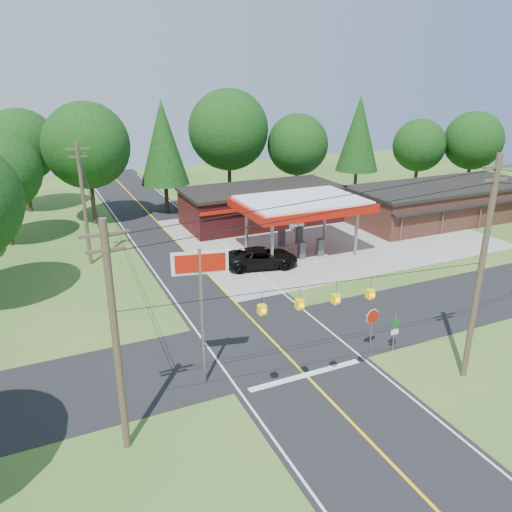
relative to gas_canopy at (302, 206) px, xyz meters
name	(u,v)px	position (x,y,z in m)	size (l,w,h in m)	color
ground	(275,344)	(-9.00, -13.00, -4.27)	(120.00, 120.00, 0.00)	#366122
main_highway	(275,343)	(-9.00, -13.00, -4.26)	(8.00, 120.00, 0.02)	black
cross_road	(275,343)	(-9.00, -13.00, -4.25)	(70.00, 7.00, 0.02)	black
lane_center_yellow	(275,343)	(-9.00, -13.00, -4.24)	(0.15, 110.00, 0.00)	yellow
gas_canopy	(302,206)	(0.00, 0.00, 0.00)	(10.60, 7.40, 4.88)	gray
convenience_store	(262,205)	(1.00, 9.98, -2.35)	(16.40, 7.55, 3.80)	#551819
strip_building	(443,202)	(19.00, 2.98, -2.35)	(20.40, 8.75, 3.80)	#3E2019
utility_pole_near_right	(481,269)	(-1.50, -20.00, 1.69)	(1.80, 0.30, 11.50)	#473828
utility_pole_near_left	(115,338)	(-18.50, -18.00, 0.93)	(1.80, 0.30, 10.00)	#473828
utility_pole_far_left	(84,202)	(-17.00, 5.00, 0.93)	(1.80, 0.30, 10.00)	#473828
utility_pole_north	(80,171)	(-15.50, 22.00, 0.48)	(0.30, 0.30, 9.50)	#473828
overhead_beacons	(319,286)	(-10.00, -19.00, 1.95)	(17.04, 2.04, 1.03)	black
treeline_backdrop	(170,155)	(-8.18, 11.01, 3.22)	(70.27, 51.59, 13.30)	#332316
suv_car	(262,258)	(-4.50, -1.65, -3.46)	(5.81, 5.81, 1.62)	black
sedan_car	(287,219)	(3.00, 8.00, -3.57)	(4.10, 4.10, 1.40)	white
big_stop_sign	(201,285)	(-14.00, -15.01, 1.14)	(2.63, 0.68, 7.22)	gray
octagonal_stop_sign	(372,320)	(-4.50, -16.01, -2.27)	(0.91, 0.14, 2.66)	gray
route_sign_post	(395,329)	(-3.28, -16.52, -2.86)	(0.48, 0.10, 2.35)	gray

